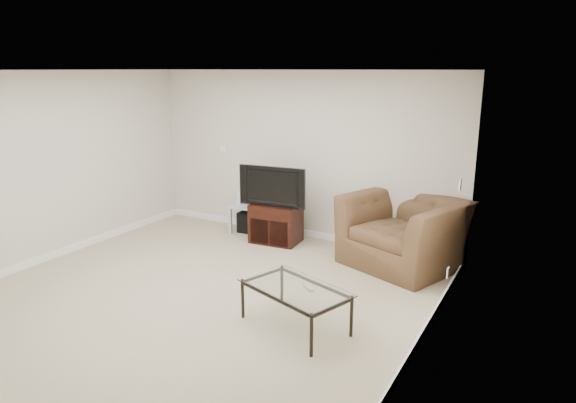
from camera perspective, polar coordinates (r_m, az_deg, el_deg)
The scene contains 18 objects.
floor at distance 6.05m, azimuth -9.82°, elevation -10.23°, with size 5.00×5.00×0.00m, color tan.
ceiling at distance 5.50m, azimuth -10.97°, elevation 14.14°, with size 5.00×5.00×0.00m, color white.
wall_back at distance 7.71m, azimuth 1.39°, elevation 5.10°, with size 5.00×0.02×2.50m, color silver.
wall_left at distance 7.46m, azimuth -25.52°, elevation 3.36°, with size 0.02×5.00×2.50m, color silver.
wall_right at distance 4.55m, azimuth 15.00°, elevation -2.11°, with size 0.02×5.00×2.50m, color silver.
plate_back at distance 8.43m, azimuth -7.17°, elevation 5.81°, with size 0.12×0.02×0.12m, color white.
plate_right_switch at distance 6.07m, azimuth 18.59°, elevation 1.76°, with size 0.02×0.09×0.13m, color white.
plate_right_outlet at distance 6.07m, azimuth 17.33°, elevation -7.57°, with size 0.02×0.08×0.12m, color white.
tv_stand at distance 7.62m, azimuth -1.34°, elevation -2.41°, with size 0.70×0.48×0.58m, color black, non-canonical shape.
dvd_player at distance 7.54m, azimuth -1.48°, elevation -1.08°, with size 0.40×0.28×0.06m, color black.
television at distance 7.45m, azimuth -1.46°, elevation 1.83°, with size 0.95×0.19×0.59m, color black.
side_table at distance 8.15m, azimuth -4.43°, elevation -1.82°, with size 0.46×0.46×0.45m, color #AFC3D2, non-canonical shape.
subwoofer at distance 8.18m, azimuth -4.19°, elevation -2.24°, with size 0.33×0.33×0.33m, color black.
game_console at distance 8.10m, azimuth -5.24°, elevation 0.45°, with size 0.05×0.15×0.20m, color white.
game_case at distance 8.03m, azimuth -4.19°, elevation 0.23°, with size 0.05×0.13×0.18m, color #CC4C4C.
recliner at distance 6.81m, azimuth 12.78°, elevation -2.06°, with size 1.40×0.91×1.22m, color #483121.
coffee_table at distance 5.22m, azimuth 0.79°, elevation -11.64°, with size 1.09×0.62×0.43m, color black, non-canonical shape.
remote at distance 5.10m, azimuth 2.27°, elevation -9.52°, with size 0.17×0.05×0.02m, color #B2B2B7.
Camera 1 is at (3.49, -4.26, 2.52)m, focal length 32.00 mm.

